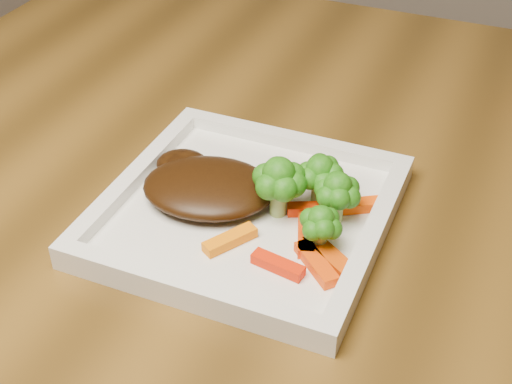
% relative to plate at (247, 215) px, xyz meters
% --- Properties ---
extents(plate, '(0.27, 0.27, 0.01)m').
position_rel_plate_xyz_m(plate, '(0.00, 0.00, 0.00)').
color(plate, white).
rests_on(plate, dining_table).
extents(steak, '(0.15, 0.13, 0.03)m').
position_rel_plate_xyz_m(steak, '(-0.04, 0.00, 0.02)').
color(steak, black).
rests_on(steak, plate).
extents(broccoli_0, '(0.07, 0.07, 0.07)m').
position_rel_plate_xyz_m(broccoli_0, '(0.06, 0.04, 0.04)').
color(broccoli_0, '#137517').
rests_on(broccoli_0, plate).
extents(broccoli_1, '(0.06, 0.06, 0.06)m').
position_rel_plate_xyz_m(broccoli_1, '(0.09, 0.02, 0.04)').
color(broccoli_1, '#2C5E0F').
rests_on(broccoli_1, plate).
extents(broccoli_2, '(0.06, 0.06, 0.06)m').
position_rel_plate_xyz_m(broccoli_2, '(0.08, -0.03, 0.04)').
color(broccoli_2, '#146410').
rests_on(broccoli_2, plate).
extents(broccoli_3, '(0.06, 0.06, 0.06)m').
position_rel_plate_xyz_m(broccoli_3, '(0.03, 0.01, 0.04)').
color(broccoli_3, '#317914').
rests_on(broccoli_3, plate).
extents(carrot_0, '(0.05, 0.02, 0.01)m').
position_rel_plate_xyz_m(carrot_0, '(0.06, -0.07, 0.01)').
color(carrot_0, red).
rests_on(carrot_0, plate).
extents(carrot_1, '(0.05, 0.05, 0.01)m').
position_rel_plate_xyz_m(carrot_1, '(0.09, -0.05, 0.01)').
color(carrot_1, '#E83F03').
rests_on(carrot_1, plate).
extents(carrot_2, '(0.04, 0.05, 0.01)m').
position_rel_plate_xyz_m(carrot_2, '(0.01, -0.05, 0.01)').
color(carrot_2, orange).
rests_on(carrot_2, plate).
extents(carrot_3, '(0.06, 0.04, 0.01)m').
position_rel_plate_xyz_m(carrot_3, '(0.10, 0.04, 0.01)').
color(carrot_3, '#FF4B04').
rests_on(carrot_3, plate).
extents(carrot_4, '(0.04, 0.06, 0.01)m').
position_rel_plate_xyz_m(carrot_4, '(0.01, 0.05, 0.01)').
color(carrot_4, '#FF1104').
rests_on(carrot_4, plate).
extents(carrot_5, '(0.03, 0.06, 0.01)m').
position_rel_plate_xyz_m(carrot_5, '(0.07, -0.02, 0.01)').
color(carrot_5, red).
rests_on(carrot_5, plate).
extents(carrot_6, '(0.05, 0.03, 0.01)m').
position_rel_plate_xyz_m(carrot_6, '(0.06, 0.02, 0.01)').
color(carrot_6, red).
rests_on(carrot_6, plate).
extents(carrot_7, '(0.06, 0.05, 0.01)m').
position_rel_plate_xyz_m(carrot_7, '(0.10, -0.04, 0.01)').
color(carrot_7, '#CC3F03').
rests_on(carrot_7, plate).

